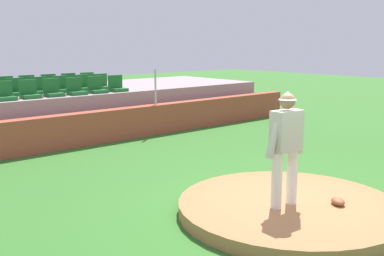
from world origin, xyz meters
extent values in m
plane|color=#316B25|center=(0.00, 0.00, 0.00)|extent=(60.00, 60.00, 0.00)
cylinder|color=#A57044|center=(0.00, 0.00, 0.10)|extent=(3.66, 3.66, 0.21)
cylinder|color=silver|center=(-0.39, -0.03, 0.66)|extent=(0.17, 0.17, 0.90)
cylinder|color=silver|center=(-0.02, -0.06, 0.66)|extent=(0.17, 0.17, 0.90)
cube|color=#B7B2A8|center=(-0.20, -0.05, 1.44)|extent=(0.53, 0.30, 0.65)
cylinder|color=#B7B2A8|center=(-0.47, -0.03, 1.40)|extent=(0.35, 0.14, 0.73)
cylinder|color=#B7B2A8|center=(0.06, -0.06, 1.40)|extent=(0.25, 0.13, 0.74)
sphere|color=#8C6647|center=(-0.20, -0.05, 1.90)|extent=(0.25, 0.25, 0.25)
cone|color=#B7B2A8|center=(-0.20, -0.05, 1.99)|extent=(0.30, 0.30, 0.14)
sphere|color=white|center=(0.43, 0.64, 0.25)|extent=(0.07, 0.07, 0.07)
ellipsoid|color=brown|center=(0.49, -0.60, 0.26)|extent=(0.34, 0.36, 0.11)
cube|color=#A54933|center=(0.00, 6.93, 0.45)|extent=(16.72, 0.40, 0.91)
cylinder|color=silver|center=(2.46, 6.93, 1.46)|extent=(0.06, 0.06, 1.10)
cube|color=gray|center=(0.00, 9.61, 0.65)|extent=(15.31, 4.25, 1.29)
cube|color=#1D6229|center=(-1.73, 7.92, 1.34)|extent=(0.48, 0.44, 0.10)
cube|color=#1D6229|center=(-1.73, 8.10, 1.59)|extent=(0.48, 0.08, 0.40)
cube|color=#1D6229|center=(-1.04, 7.95, 1.34)|extent=(0.48, 0.44, 0.10)
cube|color=#1D6229|center=(-1.04, 8.13, 1.59)|extent=(0.48, 0.08, 0.40)
cube|color=#1D6229|center=(-0.37, 7.94, 1.34)|extent=(0.48, 0.44, 0.10)
cube|color=#1D6229|center=(-0.37, 8.12, 1.59)|extent=(0.48, 0.08, 0.40)
cube|color=#1D6229|center=(0.32, 7.90, 1.34)|extent=(0.48, 0.44, 0.10)
cube|color=#1D6229|center=(0.32, 8.08, 1.59)|extent=(0.48, 0.08, 0.40)
cube|color=#1D6229|center=(1.02, 7.91, 1.34)|extent=(0.48, 0.44, 0.10)
cube|color=#1D6229|center=(1.02, 8.09, 1.59)|extent=(0.48, 0.08, 0.40)
cube|color=#1D6229|center=(1.74, 7.90, 1.34)|extent=(0.48, 0.44, 0.10)
cube|color=#1D6229|center=(1.74, 8.08, 1.59)|extent=(0.48, 0.08, 0.40)
cube|color=#1D6229|center=(-1.06, 8.85, 1.34)|extent=(0.48, 0.44, 0.10)
cube|color=#1D6229|center=(-1.06, 9.03, 1.59)|extent=(0.48, 0.08, 0.40)
cube|color=#1D6229|center=(-0.35, 8.83, 1.34)|extent=(0.48, 0.44, 0.10)
cube|color=#1D6229|center=(-0.35, 9.01, 1.59)|extent=(0.48, 0.08, 0.40)
cube|color=#1D6229|center=(0.34, 8.83, 1.34)|extent=(0.48, 0.44, 0.10)
cube|color=#1D6229|center=(0.34, 9.01, 1.59)|extent=(0.48, 0.08, 0.40)
cube|color=#1D6229|center=(1.06, 8.84, 1.34)|extent=(0.48, 0.44, 0.10)
cube|color=#1D6229|center=(1.06, 9.02, 1.59)|extent=(0.48, 0.08, 0.40)
cube|color=#1D6229|center=(1.73, 8.82, 1.34)|extent=(0.48, 0.44, 0.10)
cube|color=#1D6229|center=(1.73, 9.00, 1.59)|extent=(0.48, 0.08, 0.40)
cube|color=#1D6229|center=(-1.04, 9.70, 1.34)|extent=(0.48, 0.44, 0.10)
cube|color=#1D6229|center=(-1.04, 9.88, 1.59)|extent=(0.48, 0.08, 0.40)
cube|color=#1D6229|center=(-0.36, 9.74, 1.34)|extent=(0.48, 0.44, 0.10)
cube|color=#1D6229|center=(-0.36, 9.92, 1.59)|extent=(0.48, 0.08, 0.40)
cube|color=#1D6229|center=(0.35, 9.73, 1.34)|extent=(0.48, 0.44, 0.10)
cube|color=#1D6229|center=(0.35, 9.91, 1.59)|extent=(0.48, 0.08, 0.40)
cube|color=#1D6229|center=(1.06, 9.74, 1.34)|extent=(0.48, 0.44, 0.10)
cube|color=#1D6229|center=(1.06, 9.92, 1.59)|extent=(0.48, 0.08, 0.40)
cube|color=#1D6229|center=(1.74, 9.72, 1.34)|extent=(0.48, 0.44, 0.10)
cube|color=#1D6229|center=(1.74, 9.90, 1.59)|extent=(0.48, 0.08, 0.40)
camera|label=1|loc=(-5.93, -4.35, 2.79)|focal=42.80mm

